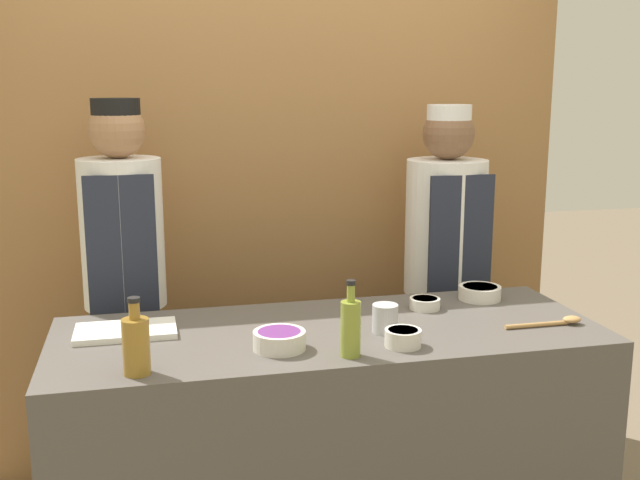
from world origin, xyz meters
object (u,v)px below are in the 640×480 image
Objects in this scene: chef_right at (444,279)px; sauce_bowl_orange at (425,303)px; wooden_spoon at (556,322)px; sauce_bowl_white at (403,337)px; chef_left at (126,292)px; cup_steel at (385,318)px; bottle_vinegar at (136,344)px; sauce_bowl_purple at (279,339)px; cutting_board at (126,331)px; bottle_oil at (350,327)px; sauce_bowl_yellow at (480,292)px.

sauce_bowl_orange is at bearing -119.74° from chef_right.
sauce_bowl_white is at bearing -172.58° from wooden_spoon.
chef_left is (-0.86, 0.86, -0.03)m from sauce_bowl_white.
wooden_spoon is at bearing -6.70° from cup_steel.
sauce_bowl_white is 1.22m from chef_left.
cup_steel is at bearing 13.24° from bottle_vinegar.
bottle_vinegar is 0.83m from cup_steel.
sauce_bowl_purple reaches higher than cutting_board.
wooden_spoon is at bearing 0.75° from sauce_bowl_purple.
cup_steel is at bearing 47.53° from bottle_oil.
sauce_bowl_purple is at bearing -153.25° from sauce_bowl_orange.
wooden_spoon is at bearing -83.73° from chef_right.
sauce_bowl_orange is at bearing 45.67° from bottle_oil.
sauce_bowl_white is at bearing -120.43° from sauce_bowl_orange.
chef_left is at bearing 162.37° from sauce_bowl_yellow.
sauce_bowl_white is 0.71× the size of sauce_bowl_purple.
chef_left is (-0.48, 0.79, -0.03)m from sauce_bowl_purple.
sauce_bowl_purple is at bearing -156.45° from sauce_bowl_yellow.
chef_right reaches higher than cup_steel.
bottle_vinegar reaches higher than cup_steel.
chef_left is at bearing 180.00° from chef_right.
sauce_bowl_purple is 1.46× the size of sauce_bowl_orange.
cup_steel is at bearing -12.06° from cutting_board.
bottle_oil reaches higher than sauce_bowl_yellow.
sauce_bowl_white is 0.15m from cup_steel.
bottle_vinegar is 0.80× the size of wooden_spoon.
sauce_bowl_orange is 0.34× the size of cutting_board.
wooden_spoon is 1.64m from chef_left.
sauce_bowl_orange is at bearing 2.12° from cutting_board.
sauce_bowl_white is 0.20m from bottle_oil.
cutting_board is at bearing 167.94° from cup_steel.
sauce_bowl_white is at bearing 3.08° from bottle_vinegar.
chef_right reaches higher than bottle_vinegar.
cutting_board is at bearing 95.99° from bottle_vinegar.
sauce_bowl_white is 1.03× the size of sauce_bowl_orange.
bottle_vinegar is at bearing -84.01° from cutting_board.
sauce_bowl_yellow reaches higher than wooden_spoon.
sauce_bowl_orange is 1.18× the size of cup_steel.
chef_left is at bearing 121.20° from sauce_bowl_purple.
chef_right is (0.51, 0.71, -0.08)m from cup_steel.
wooden_spoon is 0.17× the size of chef_right.
bottle_oil is 0.14× the size of chef_left.
bottle_oil is (-0.40, -0.41, 0.07)m from sauce_bowl_orange.
cutting_board is at bearing 150.90° from bottle_oil.
sauce_bowl_yellow is at bearing 20.44° from bottle_vinegar.
chef_right is (1.35, 0.53, -0.04)m from cutting_board.
bottle_oil is at bearing -53.10° from chef_left.
sauce_bowl_white is 0.41× the size of wooden_spoon.
bottle_oil is 0.85× the size of wooden_spoon.
cup_steel is (-0.48, -0.29, 0.02)m from sauce_bowl_yellow.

